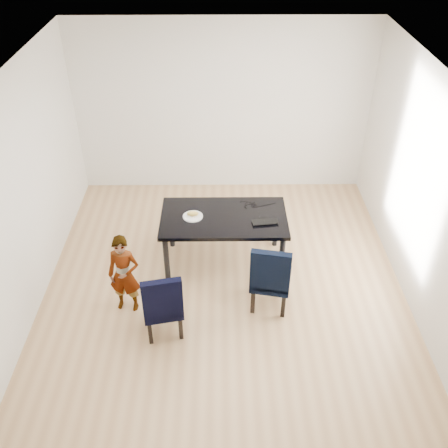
{
  "coord_description": "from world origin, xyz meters",
  "views": [
    {
      "loc": [
        -0.05,
        -4.66,
        4.37
      ],
      "look_at": [
        0.0,
        0.2,
        0.85
      ],
      "focal_mm": 40.0,
      "sensor_mm": 36.0,
      "label": 1
    }
  ],
  "objects_px": {
    "laptop": "(264,220)",
    "chair_left": "(162,301)",
    "chair_right": "(271,274)",
    "child": "(124,274)",
    "dining_table": "(224,240)",
    "plate": "(193,216)"
  },
  "relations": [
    {
      "from": "chair_left",
      "to": "chair_right",
      "type": "xyz_separation_m",
      "value": [
        1.24,
        0.4,
        0.02
      ]
    },
    {
      "from": "chair_left",
      "to": "plate",
      "type": "height_order",
      "value": "chair_left"
    },
    {
      "from": "chair_right",
      "to": "child",
      "type": "relative_size",
      "value": 0.91
    },
    {
      "from": "dining_table",
      "to": "laptop",
      "type": "bearing_deg",
      "value": -11.13
    },
    {
      "from": "chair_left",
      "to": "child",
      "type": "bearing_deg",
      "value": 131.31
    },
    {
      "from": "dining_table",
      "to": "chair_left",
      "type": "height_order",
      "value": "chair_left"
    },
    {
      "from": "chair_left",
      "to": "chair_right",
      "type": "distance_m",
      "value": 1.31
    },
    {
      "from": "chair_left",
      "to": "laptop",
      "type": "height_order",
      "value": "chair_left"
    },
    {
      "from": "dining_table",
      "to": "chair_right",
      "type": "height_order",
      "value": "chair_right"
    },
    {
      "from": "child",
      "to": "chair_left",
      "type": "bearing_deg",
      "value": -30.25
    },
    {
      "from": "child",
      "to": "dining_table",
      "type": "bearing_deg",
      "value": 42.85
    },
    {
      "from": "chair_left",
      "to": "child",
      "type": "height_order",
      "value": "child"
    },
    {
      "from": "chair_left",
      "to": "chair_right",
      "type": "relative_size",
      "value": 0.95
    },
    {
      "from": "dining_table",
      "to": "child",
      "type": "distance_m",
      "value": 1.43
    },
    {
      "from": "laptop",
      "to": "chair_right",
      "type": "bearing_deg",
      "value": 86.82
    },
    {
      "from": "plate",
      "to": "chair_right",
      "type": "bearing_deg",
      "value": -39.54
    },
    {
      "from": "laptop",
      "to": "chair_left",
      "type": "bearing_deg",
      "value": 35.19
    },
    {
      "from": "chair_right",
      "to": "child",
      "type": "bearing_deg",
      "value": -167.23
    },
    {
      "from": "dining_table",
      "to": "child",
      "type": "height_order",
      "value": "child"
    },
    {
      "from": "laptop",
      "to": "child",
      "type": "bearing_deg",
      "value": 16.66
    },
    {
      "from": "child",
      "to": "laptop",
      "type": "height_order",
      "value": "child"
    },
    {
      "from": "laptop",
      "to": "plate",
      "type": "bearing_deg",
      "value": -12.97
    }
  ]
}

